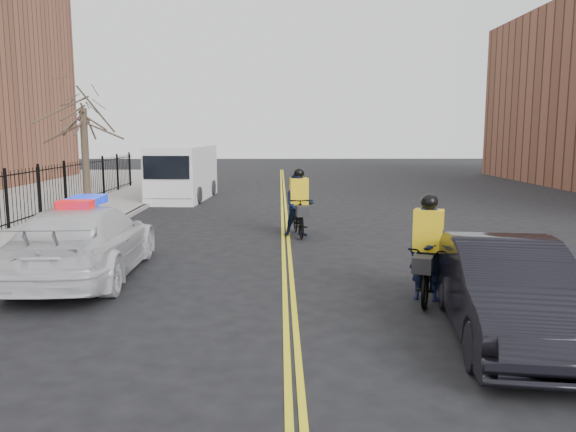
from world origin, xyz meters
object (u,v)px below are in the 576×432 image
(cargo_van, at_px, (182,174))
(dark_sedan, at_px, (507,291))
(police_cruiser, at_px, (85,241))
(cyclist_near, at_px, (427,263))
(cyclist_far, at_px, (299,209))

(cargo_van, bearing_deg, dark_sedan, -62.72)
(police_cruiser, bearing_deg, dark_sedan, 151.14)
(dark_sedan, distance_m, cyclist_near, 2.23)
(police_cruiser, height_order, dark_sedan, police_cruiser)
(cyclist_near, bearing_deg, cyclist_far, 129.24)
(dark_sedan, relative_size, cyclist_near, 2.12)
(cargo_van, xyz_separation_m, cyclist_far, (5.33, -9.89, -0.42))
(police_cruiser, distance_m, cargo_van, 14.95)
(dark_sedan, distance_m, cyclist_far, 9.44)
(cyclist_near, bearing_deg, cargo_van, 135.46)
(cyclist_far, bearing_deg, cargo_van, 112.21)
(police_cruiser, distance_m, cyclist_far, 7.06)
(police_cruiser, distance_m, dark_sedan, 8.80)
(cyclist_far, bearing_deg, cyclist_near, -77.99)
(cyclist_near, bearing_deg, police_cruiser, -172.97)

